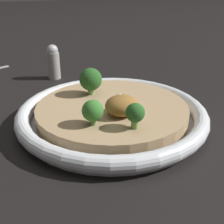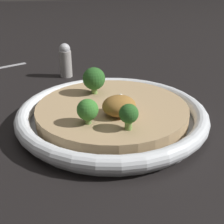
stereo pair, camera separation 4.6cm
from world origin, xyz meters
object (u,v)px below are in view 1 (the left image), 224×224
at_px(pepper_shaker, 53,62).
at_px(broccoli_back, 138,113).
at_px(broccoli_back_right, 93,111).
at_px(risotto_bowl, 112,113).
at_px(broccoli_front_right, 91,80).

bearing_deg(pepper_shaker, broccoli_back, 97.59).
bearing_deg(broccoli_back_right, broccoli_back, 149.65).
xyz_separation_m(risotto_bowl, pepper_shaker, (0.04, -0.27, 0.02)).
bearing_deg(pepper_shaker, broccoli_front_right, 97.13).
bearing_deg(risotto_bowl, pepper_shaker, -80.81).
bearing_deg(broccoli_front_right, broccoli_back_right, 73.54).
bearing_deg(pepper_shaker, broccoli_back_right, 88.81).
height_order(broccoli_back_right, broccoli_back, same).
height_order(broccoli_back, broccoli_front_right, broccoli_front_right).
relative_size(broccoli_back, broccoli_front_right, 0.77).
bearing_deg(risotto_bowl, broccoli_back_right, 46.78).
distance_m(broccoli_front_right, pepper_shaker, 0.21).
distance_m(risotto_bowl, pepper_shaker, 0.27).
distance_m(risotto_bowl, broccoli_back, 0.09).
relative_size(broccoli_front_right, pepper_shaker, 0.59).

